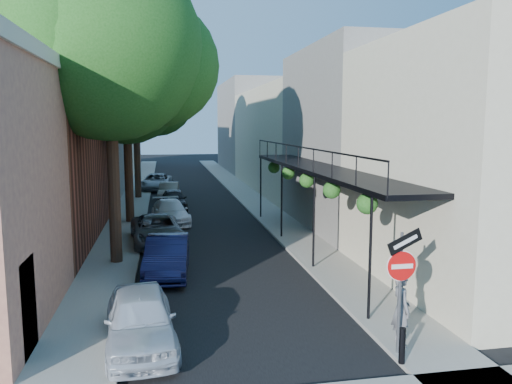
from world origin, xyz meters
name	(u,v)px	position (x,y,z in m)	size (l,w,h in m)	color
road_surface	(190,192)	(0.00, 30.00, 0.01)	(6.00, 64.00, 0.01)	black
sidewalk_left	(138,192)	(-4.00, 30.00, 0.06)	(2.00, 64.00, 0.12)	gray
sidewalk_right	(241,190)	(4.00, 30.00, 0.06)	(2.00, 64.00, 0.12)	gray
buildings_left	(58,129)	(-9.30, 28.76, 4.94)	(10.10, 59.10, 12.00)	tan
buildings_right	(303,135)	(8.99, 29.49, 4.42)	(9.80, 55.00, 10.00)	beige
sign_post	(402,271)	(3.16, 0.97, 2.04)	(0.89, 0.17, 2.99)	#595B60
bollard	(402,346)	(3.00, 0.50, 0.52)	(0.14, 0.14, 0.80)	black
oak_near	(122,51)	(-3.37, 10.26, 7.88)	(7.48, 6.80, 11.42)	#351F15
oak_mid	(134,89)	(-3.42, 18.23, 7.06)	(6.60, 6.00, 10.20)	#351F15
oak_far	(141,81)	(-3.35, 27.27, 8.26)	(7.70, 7.00, 11.90)	#351F15
parked_car_a	(140,319)	(-2.60, 2.65, 0.68)	(1.60, 3.97, 1.35)	silver
parked_car_b	(167,256)	(-1.92, 8.31, 0.68)	(1.43, 4.10, 1.35)	#111236
parked_car_c	(157,230)	(-2.33, 12.95, 0.64)	(2.11, 4.58, 1.27)	#595B61
parked_car_d	(170,212)	(-1.68, 17.65, 0.61)	(1.71, 4.22, 1.22)	white
parked_car_e	(174,200)	(-1.40, 21.92, 0.64)	(1.50, 3.74, 1.27)	black
parked_car_f	(169,191)	(-1.66, 25.98, 0.61)	(1.29, 3.71, 1.22)	gray
parked_car_g	(156,182)	(-2.60, 31.57, 0.66)	(2.19, 4.76, 1.32)	gray
pedestrian	(401,309)	(3.40, 1.38, 0.98)	(0.63, 0.41, 1.72)	slate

